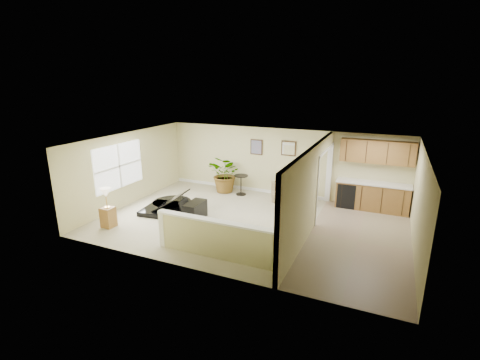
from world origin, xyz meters
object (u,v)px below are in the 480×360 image
at_px(piano, 169,193).
at_px(palm_plant, 226,174).
at_px(accent_table, 241,182).
at_px(small_plant, 308,199).
at_px(loveseat, 291,192).
at_px(piano_bench, 195,211).
at_px(lamp_stand, 108,211).

xyz_separation_m(piano, palm_plant, (0.87, 2.53, 0.10)).
height_order(accent_table, small_plant, accent_table).
xyz_separation_m(piano, loveseat, (3.39, 2.71, -0.31)).
bearing_deg(loveseat, small_plant, -52.38).
relative_size(piano_bench, small_plant, 1.41).
relative_size(accent_table, small_plant, 1.27).
distance_m(small_plant, lamp_stand, 6.49).
xyz_separation_m(palm_plant, small_plant, (3.26, -0.25, -0.45)).
xyz_separation_m(loveseat, lamp_stand, (-4.27, -4.54, 0.21)).
relative_size(loveseat, lamp_stand, 1.36).
relative_size(piano_bench, loveseat, 0.52).
distance_m(piano_bench, lamp_stand, 2.57).
bearing_deg(palm_plant, piano, -108.92).
distance_m(piano_bench, accent_table, 2.80).
bearing_deg(accent_table, piano, -121.59).
bearing_deg(accent_table, palm_plant, 174.55).
distance_m(piano_bench, small_plant, 3.93).
xyz_separation_m(piano, piano_bench, (1.17, -0.31, -0.33)).
xyz_separation_m(piano, small_plant, (4.13, 2.28, -0.35)).
bearing_deg(accent_table, piano_bench, -97.05).
bearing_deg(palm_plant, loveseat, 4.14).
height_order(accent_table, lamp_stand, lamp_stand).
distance_m(loveseat, accent_table, 1.90).
relative_size(piano, accent_table, 2.61).
xyz_separation_m(piano_bench, lamp_stand, (-2.06, -1.52, 0.23)).
height_order(small_plant, lamp_stand, lamp_stand).
bearing_deg(piano_bench, palm_plant, 96.18).
height_order(piano, lamp_stand, piano).
bearing_deg(palm_plant, small_plant, -4.36).
xyz_separation_m(accent_table, lamp_stand, (-2.40, -4.29, 0.02)).
distance_m(piano, loveseat, 4.35).
bearing_deg(lamp_stand, palm_plant, 68.09).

